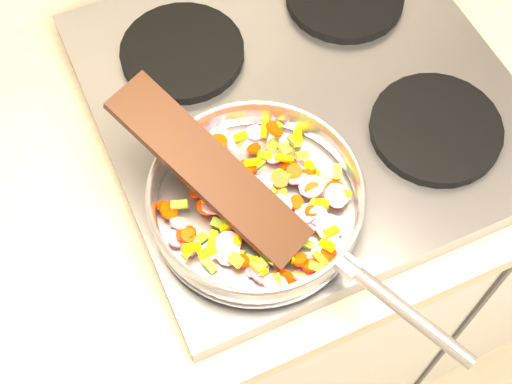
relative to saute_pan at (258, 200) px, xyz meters
name	(u,v)px	position (x,y,z in m)	size (l,w,h in m)	color
cooktop	(304,100)	(0.15, 0.16, -0.07)	(0.60, 0.60, 0.04)	#939399
grate_fl	(258,199)	(0.01, 0.02, -0.04)	(0.19, 0.19, 0.02)	black
grate_fr	(436,129)	(0.29, 0.02, -0.04)	(0.19, 0.19, 0.02)	black
grate_bl	(182,52)	(0.01, 0.30, -0.04)	(0.19, 0.19, 0.02)	black
saute_pan	(258,200)	(0.00, 0.00, 0.00)	(0.32, 0.46, 0.06)	#9E9EA5
vegetable_heap	(263,206)	(0.01, -0.01, -0.01)	(0.25, 0.27, 0.05)	#82AE22
wooden_spatula	(209,170)	(-0.05, 0.04, 0.04)	(0.30, 0.07, 0.01)	black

